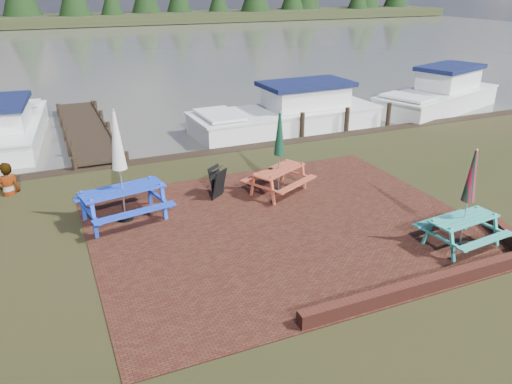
{
  "coord_description": "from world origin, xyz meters",
  "views": [
    {
      "loc": [
        -4.94,
        -8.66,
        5.5
      ],
      "look_at": [
        -0.73,
        1.01,
        1.0
      ],
      "focal_mm": 35.0,
      "sensor_mm": 36.0,
      "label": 1
    }
  ],
  "objects": [
    {
      "name": "picnic_table_blue",
      "position": [
        -3.48,
        2.83,
        0.97
      ],
      "size": [
        2.29,
        2.11,
        2.78
      ],
      "rotation": [
        0.0,
        0.0,
        0.18
      ],
      "color": "#1939BE",
      "rests_on": "ground"
    },
    {
      "name": "jetty",
      "position": [
        -3.5,
        11.28,
        0.11
      ],
      "size": [
        1.76,
        9.08,
        1.0
      ],
      "color": "black",
      "rests_on": "ground"
    },
    {
      "name": "boat_near",
      "position": [
        4.23,
        9.01,
        0.43
      ],
      "size": [
        7.82,
        2.94,
        2.09
      ],
      "rotation": [
        0.0,
        0.0,
        1.6
      ],
      "color": "silver",
      "rests_on": "ground"
    },
    {
      "name": "boat_far",
      "position": [
        12.21,
        9.22,
        0.46
      ],
      "size": [
        7.49,
        4.62,
        2.21
      ],
      "rotation": [
        0.0,
        0.0,
        1.89
      ],
      "color": "silver",
      "rests_on": "ground"
    },
    {
      "name": "person",
      "position": [
        -6.16,
        5.73,
        0.92
      ],
      "size": [
        0.78,
        0.65,
        1.85
      ],
      "primitive_type": "imported",
      "rotation": [
        0.0,
        0.0,
        3.49
      ],
      "color": "gray",
      "rests_on": "ground"
    },
    {
      "name": "paving",
      "position": [
        0.0,
        1.0,
        0.01
      ],
      "size": [
        9.0,
        7.5,
        0.02
      ],
      "primitive_type": "cube",
      "color": "#381712",
      "rests_on": "ground"
    },
    {
      "name": "boat_jetty",
      "position": [
        -6.24,
        11.57,
        0.38
      ],
      "size": [
        3.0,
        6.91,
        1.94
      ],
      "rotation": [
        0.0,
        0.0,
        -0.11
      ],
      "color": "silver",
      "rests_on": "ground"
    },
    {
      "name": "chalkboard",
      "position": [
        -0.88,
        3.28,
        0.43
      ],
      "size": [
        0.53,
        0.76,
        0.83
      ],
      "rotation": [
        0.0,
        0.0,
        0.67
      ],
      "color": "black",
      "rests_on": "ground"
    },
    {
      "name": "picnic_table_teal",
      "position": [
        3.19,
        -1.46,
        0.79
      ],
      "size": [
        1.76,
        1.6,
        2.25
      ],
      "rotation": [
        0.0,
        0.0,
        0.1
      ],
      "color": "teal",
      "rests_on": "ground"
    },
    {
      "name": "picnic_table_red",
      "position": [
        0.77,
        2.89,
        0.8
      ],
      "size": [
        2.13,
        2.05,
        2.29
      ],
      "rotation": [
        0.0,
        0.0,
        0.47
      ],
      "color": "#AC442C",
      "rests_on": "ground"
    },
    {
      "name": "ground",
      "position": [
        0.0,
        0.0,
        0.0
      ],
      "size": [
        120.0,
        120.0,
        0.0
      ],
      "primitive_type": "plane",
      "color": "black",
      "rests_on": "ground"
    },
    {
      "name": "water",
      "position": [
        0.0,
        37.0,
        0.0
      ],
      "size": [
        120.0,
        60.0,
        0.02
      ],
      "primitive_type": "cube",
      "color": "#4D4B42",
      "rests_on": "ground"
    },
    {
      "name": "brick_wall",
      "position": [
        2.15,
        -2.42,
        0.15
      ],
      "size": [
        6.21,
        1.79,
        0.3
      ],
      "color": "#4C1E16",
      "rests_on": "ground"
    }
  ]
}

